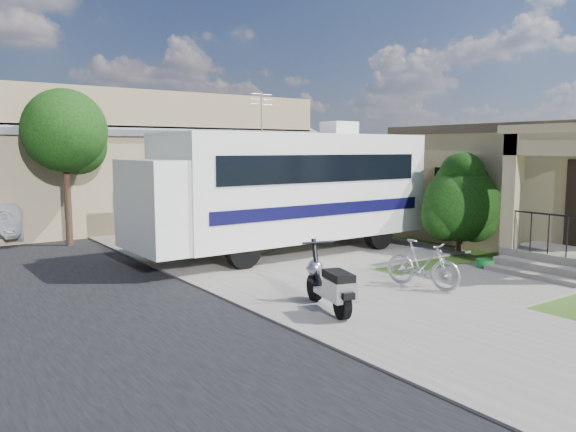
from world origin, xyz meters
TOP-DOWN VIEW (x-y plane):
  - ground at (0.00, 0.00)m, footprint 120.00×120.00m
  - sidewalk_slab at (-1.00, 10.00)m, footprint 4.00×80.00m
  - driveway_slab at (1.50, 4.50)m, footprint 7.00×6.00m
  - walk_slab at (3.00, -1.00)m, footprint 4.00×3.00m
  - house at (8.88, 1.43)m, footprint 9.47×7.80m
  - warehouse at (0.00, 13.97)m, footprint 12.50×8.40m
  - street_tree_a at (-3.70, 9.05)m, footprint 2.44×2.40m
  - street_tree_b at (-3.70, 19.05)m, footprint 2.44×2.40m
  - motorhome at (0.70, 4.33)m, footprint 8.33×2.82m
  - shrub at (4.85, 1.80)m, footprint 2.26×2.16m
  - scooter at (-1.92, -0.78)m, footprint 0.83×1.73m
  - bicycle at (0.66, -0.56)m, footprint 0.86×1.67m
  - garden_hose at (3.47, -0.05)m, footprint 0.44×0.44m

SIDE VIEW (x-z plane):
  - ground at x=0.00m, z-range 0.00..0.00m
  - driveway_slab at x=1.50m, z-range 0.00..0.05m
  - walk_slab at x=3.00m, z-range 0.00..0.05m
  - sidewalk_slab at x=-1.00m, z-range 0.00..0.06m
  - garden_hose at x=3.47m, z-range 0.00..0.20m
  - bicycle at x=0.66m, z-range 0.00..0.97m
  - scooter at x=-1.92m, z-range -0.07..1.09m
  - shrub at x=4.85m, z-range 0.03..2.80m
  - house at x=8.88m, z-range 0.00..3.55m
  - motorhome at x=0.70m, z-range -0.30..3.95m
  - warehouse at x=0.00m, z-range -0.53..4.51m
  - street_tree_a at x=-3.70m, z-range 0.96..5.54m
  - street_tree_b at x=-3.70m, z-range 1.03..5.76m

